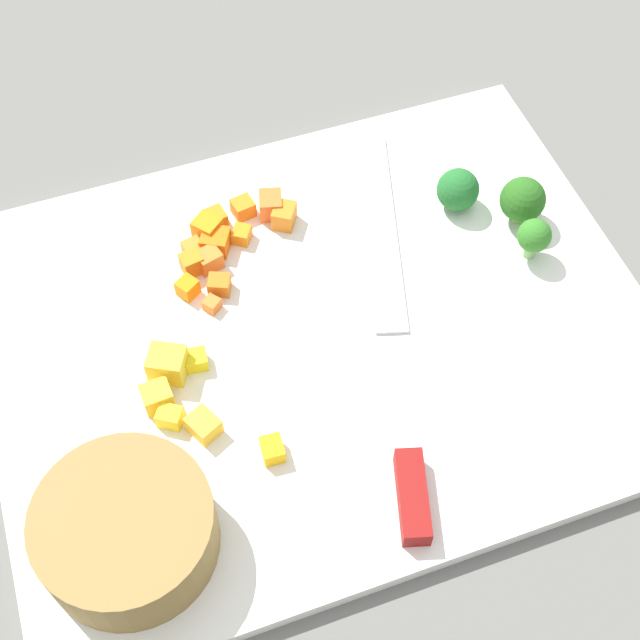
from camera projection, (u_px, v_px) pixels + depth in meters
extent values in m
plane|color=#64635E|center=(320.00, 337.00, 0.64)|extent=(4.00, 4.00, 0.00)
cube|color=white|center=(320.00, 333.00, 0.63)|extent=(0.46, 0.36, 0.01)
cylinder|color=olive|center=(126.00, 531.00, 0.52)|extent=(0.11, 0.11, 0.04)
cube|color=silver|center=(381.00, 228.00, 0.68)|extent=(0.08, 0.19, 0.00)
cube|color=maroon|center=(412.00, 496.00, 0.55)|extent=(0.03, 0.06, 0.02)
cube|color=orange|center=(219.00, 285.00, 0.64)|extent=(0.02, 0.02, 0.01)
cube|color=orange|center=(209.00, 260.00, 0.65)|extent=(0.02, 0.02, 0.02)
cube|color=orange|center=(266.00, 207.00, 0.68)|extent=(0.02, 0.02, 0.02)
cube|color=orange|center=(242.00, 235.00, 0.67)|extent=(0.02, 0.02, 0.01)
cube|color=orange|center=(212.00, 304.00, 0.63)|extent=(0.01, 0.01, 0.01)
cube|color=orange|center=(188.00, 288.00, 0.64)|extent=(0.02, 0.02, 0.01)
cube|color=orange|center=(216.00, 241.00, 0.66)|extent=(0.03, 0.03, 0.02)
cube|color=orange|center=(284.00, 216.00, 0.67)|extent=(0.02, 0.02, 0.02)
cube|color=orange|center=(207.00, 229.00, 0.67)|extent=(0.02, 0.02, 0.02)
cube|color=orange|center=(216.00, 218.00, 0.67)|extent=(0.02, 0.02, 0.01)
cube|color=orange|center=(192.00, 264.00, 0.65)|extent=(0.02, 0.02, 0.02)
cube|color=orange|center=(243.00, 208.00, 0.68)|extent=(0.02, 0.02, 0.01)
cube|color=orange|center=(193.00, 249.00, 0.66)|extent=(0.02, 0.02, 0.01)
cube|color=yellow|center=(203.00, 425.00, 0.58)|extent=(0.02, 0.03, 0.01)
cube|color=yellow|center=(157.00, 397.00, 0.59)|extent=(0.02, 0.02, 0.02)
cube|color=yellow|center=(272.00, 450.00, 0.57)|extent=(0.01, 0.02, 0.01)
cube|color=yellow|center=(170.00, 417.00, 0.58)|extent=(0.02, 0.02, 0.01)
cube|color=yellow|center=(167.00, 362.00, 0.60)|extent=(0.03, 0.03, 0.02)
cube|color=yellow|center=(197.00, 362.00, 0.61)|extent=(0.02, 0.02, 0.01)
cylinder|color=#8EB95D|center=(456.00, 201.00, 0.69)|extent=(0.01, 0.01, 0.01)
sphere|color=#226A2A|center=(458.00, 190.00, 0.68)|extent=(0.03, 0.03, 0.03)
cylinder|color=#86BB6B|center=(530.00, 248.00, 0.66)|extent=(0.01, 0.01, 0.02)
sphere|color=#337A25|center=(534.00, 236.00, 0.64)|extent=(0.02, 0.02, 0.02)
cylinder|color=#95AE65|center=(519.00, 213.00, 0.68)|extent=(0.01, 0.01, 0.01)
sphere|color=#29641D|center=(523.00, 200.00, 0.67)|extent=(0.03, 0.03, 0.03)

